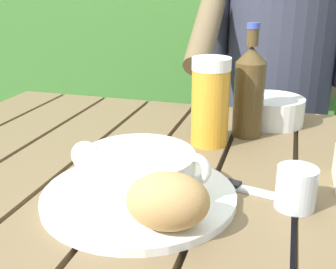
{
  "coord_description": "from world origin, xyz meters",
  "views": [
    {
      "loc": [
        0.17,
        -0.6,
        1.05
      ],
      "look_at": [
        -0.02,
        0.04,
        0.81
      ],
      "focal_mm": 45.05,
      "sensor_mm": 36.0,
      "label": 1
    }
  ],
  "objects_px": {
    "water_glass_small": "(296,188)",
    "bread_roll": "(168,201)",
    "person_eating": "(275,95)",
    "table_knife": "(238,187)",
    "chair_near_diner": "(273,140)",
    "soup_bowl": "(139,172)",
    "beer_glass": "(210,102)",
    "serving_plate": "(139,195)",
    "diner_bowl": "(271,110)",
    "beer_bottle": "(249,90)"
  },
  "relations": [
    {
      "from": "soup_bowl",
      "to": "water_glass_small",
      "type": "distance_m",
      "value": 0.23
    },
    {
      "from": "serving_plate",
      "to": "bread_roll",
      "type": "height_order",
      "value": "bread_roll"
    },
    {
      "from": "beer_bottle",
      "to": "chair_near_diner",
      "type": "bearing_deg",
      "value": 86.03
    },
    {
      "from": "person_eating",
      "to": "table_knife",
      "type": "height_order",
      "value": "person_eating"
    },
    {
      "from": "person_eating",
      "to": "beer_bottle",
      "type": "height_order",
      "value": "person_eating"
    },
    {
      "from": "soup_bowl",
      "to": "beer_glass",
      "type": "bearing_deg",
      "value": 77.32
    },
    {
      "from": "serving_plate",
      "to": "soup_bowl",
      "type": "height_order",
      "value": "soup_bowl"
    },
    {
      "from": "chair_near_diner",
      "to": "serving_plate",
      "type": "relative_size",
      "value": 3.53
    },
    {
      "from": "beer_bottle",
      "to": "water_glass_small",
      "type": "height_order",
      "value": "beer_bottle"
    },
    {
      "from": "serving_plate",
      "to": "soup_bowl",
      "type": "xyz_separation_m",
      "value": [
        0.0,
        0.0,
        0.04
      ]
    },
    {
      "from": "water_glass_small",
      "to": "table_knife",
      "type": "height_order",
      "value": "water_glass_small"
    },
    {
      "from": "beer_bottle",
      "to": "serving_plate",
      "type": "bearing_deg",
      "value": -110.84
    },
    {
      "from": "beer_glass",
      "to": "diner_bowl",
      "type": "xyz_separation_m",
      "value": [
        0.11,
        0.17,
        -0.06
      ]
    },
    {
      "from": "serving_plate",
      "to": "beer_glass",
      "type": "height_order",
      "value": "beer_glass"
    },
    {
      "from": "water_glass_small",
      "to": "bread_roll",
      "type": "bearing_deg",
      "value": -142.65
    },
    {
      "from": "chair_near_diner",
      "to": "water_glass_small",
      "type": "height_order",
      "value": "chair_near_diner"
    },
    {
      "from": "chair_near_diner",
      "to": "serving_plate",
      "type": "height_order",
      "value": "chair_near_diner"
    },
    {
      "from": "person_eating",
      "to": "beer_bottle",
      "type": "bearing_deg",
      "value": -95.42
    },
    {
      "from": "serving_plate",
      "to": "water_glass_small",
      "type": "xyz_separation_m",
      "value": [
        0.23,
        0.04,
        0.03
      ]
    },
    {
      "from": "person_eating",
      "to": "diner_bowl",
      "type": "distance_m",
      "value": 0.35
    },
    {
      "from": "serving_plate",
      "to": "beer_glass",
      "type": "bearing_deg",
      "value": 77.32
    },
    {
      "from": "chair_near_diner",
      "to": "beer_glass",
      "type": "distance_m",
      "value": 0.8
    },
    {
      "from": "bread_roll",
      "to": "beer_glass",
      "type": "relative_size",
      "value": 0.69
    },
    {
      "from": "bread_roll",
      "to": "diner_bowl",
      "type": "distance_m",
      "value": 0.51
    },
    {
      "from": "beer_glass",
      "to": "beer_bottle",
      "type": "xyz_separation_m",
      "value": [
        0.07,
        0.07,
        0.01
      ]
    },
    {
      "from": "chair_near_diner",
      "to": "beer_bottle",
      "type": "xyz_separation_m",
      "value": [
        -0.04,
        -0.64,
        0.34
      ]
    },
    {
      "from": "beer_glass",
      "to": "beer_bottle",
      "type": "relative_size",
      "value": 0.75
    },
    {
      "from": "chair_near_diner",
      "to": "beer_bottle",
      "type": "height_order",
      "value": "chair_near_diner"
    },
    {
      "from": "beer_bottle",
      "to": "table_knife",
      "type": "distance_m",
      "value": 0.27
    },
    {
      "from": "person_eating",
      "to": "table_knife",
      "type": "xyz_separation_m",
      "value": [
        -0.03,
        -0.69,
        0.02
      ]
    },
    {
      "from": "chair_near_diner",
      "to": "person_eating",
      "type": "height_order",
      "value": "person_eating"
    },
    {
      "from": "chair_near_diner",
      "to": "diner_bowl",
      "type": "relative_size",
      "value": 7.06
    },
    {
      "from": "soup_bowl",
      "to": "bread_roll",
      "type": "bearing_deg",
      "value": -49.4
    },
    {
      "from": "soup_bowl",
      "to": "beer_bottle",
      "type": "height_order",
      "value": "beer_bottle"
    },
    {
      "from": "beer_glass",
      "to": "person_eating",
      "type": "bearing_deg",
      "value": 77.97
    },
    {
      "from": "person_eating",
      "to": "table_knife",
      "type": "distance_m",
      "value": 0.69
    },
    {
      "from": "water_glass_small",
      "to": "table_knife",
      "type": "bearing_deg",
      "value": 158.83
    },
    {
      "from": "serving_plate",
      "to": "water_glass_small",
      "type": "distance_m",
      "value": 0.23
    },
    {
      "from": "diner_bowl",
      "to": "beer_bottle",
      "type": "bearing_deg",
      "value": -114.72
    },
    {
      "from": "person_eating",
      "to": "soup_bowl",
      "type": "distance_m",
      "value": 0.79
    },
    {
      "from": "soup_bowl",
      "to": "beer_bottle",
      "type": "xyz_separation_m",
      "value": [
        0.12,
        0.33,
        0.05
      ]
    },
    {
      "from": "person_eating",
      "to": "water_glass_small",
      "type": "bearing_deg",
      "value": -85.34
    },
    {
      "from": "beer_glass",
      "to": "water_glass_small",
      "type": "bearing_deg",
      "value": -52.04
    },
    {
      "from": "soup_bowl",
      "to": "table_knife",
      "type": "relative_size",
      "value": 1.36
    },
    {
      "from": "chair_near_diner",
      "to": "table_knife",
      "type": "distance_m",
      "value": 0.93
    },
    {
      "from": "serving_plate",
      "to": "water_glass_small",
      "type": "height_order",
      "value": "water_glass_small"
    },
    {
      "from": "soup_bowl",
      "to": "diner_bowl",
      "type": "bearing_deg",
      "value": 68.26
    },
    {
      "from": "person_eating",
      "to": "water_glass_small",
      "type": "relative_size",
      "value": 19.74
    },
    {
      "from": "chair_near_diner",
      "to": "table_knife",
      "type": "xyz_separation_m",
      "value": [
        -0.03,
        -0.9,
        0.25
      ]
    },
    {
      "from": "chair_near_diner",
      "to": "soup_bowl",
      "type": "relative_size",
      "value": 4.75
    }
  ]
}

